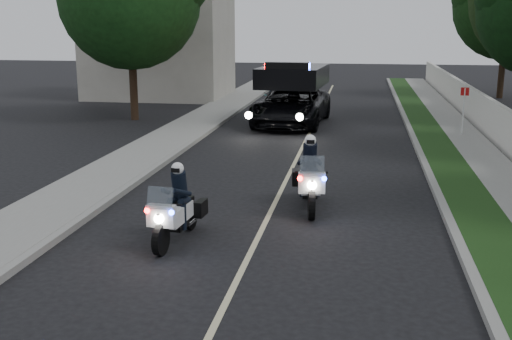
{
  "coord_description": "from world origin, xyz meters",
  "views": [
    {
      "loc": [
        2.03,
        -10.32,
        4.42
      ],
      "look_at": [
        -0.37,
        3.81,
        1.0
      ],
      "focal_mm": 43.39,
      "sensor_mm": 36.0,
      "label": 1
    }
  ],
  "objects": [
    {
      "name": "police_suv",
      "position": [
        -0.98,
        16.86,
        0.0
      ],
      "size": [
        3.26,
        6.36,
        3.01
      ],
      "primitive_type": "imported",
      "rotation": [
        0.0,
        0.0,
        -0.07
      ],
      "color": "black",
      "rests_on": "ground"
    },
    {
      "name": "sign_post",
      "position": [
        6.0,
        14.66,
        0.0
      ],
      "size": [
        0.36,
        0.36,
        2.05
      ],
      "primitive_type": null,
      "rotation": [
        0.0,
        0.0,
        -0.11
      ],
      "color": "#B90F0D",
      "rests_on": "ground"
    },
    {
      "name": "sidewalk_right",
      "position": [
        6.1,
        10.0,
        0.08
      ],
      "size": [
        1.4,
        60.0,
        0.16
      ],
      "primitive_type": "cube",
      "color": "gray",
      "rests_on": "ground"
    },
    {
      "name": "lane_marking",
      "position": [
        0.0,
        10.0,
        0.0
      ],
      "size": [
        0.12,
        50.0,
        0.01
      ],
      "primitive_type": "cube",
      "color": "#BFB78C",
      "rests_on": "ground"
    },
    {
      "name": "tree_left_far",
      "position": [
        -9.77,
        24.76,
        0.0
      ],
      "size": [
        6.94,
        6.94,
        8.73
      ],
      "primitive_type": null,
      "rotation": [
        0.0,
        0.0,
        0.43
      ],
      "color": "black",
      "rests_on": "ground"
    },
    {
      "name": "grass_verge",
      "position": [
        4.8,
        10.0,
        0.08
      ],
      "size": [
        1.2,
        60.0,
        0.16
      ],
      "primitive_type": "cube",
      "color": "#193814",
      "rests_on": "ground"
    },
    {
      "name": "building_far",
      "position": [
        -10.0,
        26.0,
        3.5
      ],
      "size": [
        8.0,
        6.0,
        7.0
      ],
      "primitive_type": "cube",
      "color": "#A8A396",
      "rests_on": "ground"
    },
    {
      "name": "ground",
      "position": [
        0.0,
        0.0,
        0.0
      ],
      "size": [
        120.0,
        120.0,
        0.0
      ],
      "primitive_type": "plane",
      "color": "black",
      "rests_on": "ground"
    },
    {
      "name": "curb_right",
      "position": [
        4.1,
        10.0,
        0.07
      ],
      "size": [
        0.2,
        60.0,
        0.15
      ],
      "primitive_type": "cube",
      "color": "gray",
      "rests_on": "ground"
    },
    {
      "name": "police_moto_left",
      "position": [
        -1.63,
        1.39,
        0.0
      ],
      "size": [
        0.85,
        2.0,
        1.65
      ],
      "primitive_type": null,
      "rotation": [
        0.0,
        0.0,
        -0.09
      ],
      "color": "silver",
      "rests_on": "ground"
    },
    {
      "name": "tree_left_near",
      "position": [
        -8.37,
        17.04,
        0.0
      ],
      "size": [
        7.33,
        7.33,
        10.71
      ],
      "primitive_type": null,
      "rotation": [
        0.0,
        0.0,
        0.15
      ],
      "color": "#153C14",
      "rests_on": "ground"
    },
    {
      "name": "bicycle",
      "position": [
        -2.35,
        20.47,
        0.0
      ],
      "size": [
        0.79,
        1.86,
        0.95
      ],
      "primitive_type": "imported",
      "rotation": [
        0.0,
        0.0,
        -0.09
      ],
      "color": "black",
      "rests_on": "ground"
    },
    {
      "name": "tree_right_e",
      "position": [
        10.28,
        28.88,
        0.0
      ],
      "size": [
        6.47,
        6.47,
        10.44
      ],
      "primitive_type": null,
      "rotation": [
        0.0,
        0.0,
        0.03
      ],
      "color": "#133410",
      "rests_on": "ground"
    },
    {
      "name": "police_moto_right",
      "position": [
        0.89,
        4.22,
        0.0
      ],
      "size": [
        1.02,
        2.2,
        1.8
      ],
      "primitive_type": null,
      "rotation": [
        0.0,
        0.0,
        0.13
      ],
      "color": "silver",
      "rests_on": "ground"
    },
    {
      "name": "cyclist",
      "position": [
        -2.35,
        20.47,
        0.0
      ],
      "size": [
        0.61,
        0.41,
        1.7
      ],
      "primitive_type": "imported",
      "rotation": [
        0.0,
        0.0,
        3.14
      ],
      "color": "black",
      "rests_on": "ground"
    },
    {
      "name": "curb_left",
      "position": [
        -4.1,
        10.0,
        0.07
      ],
      "size": [
        0.2,
        60.0,
        0.15
      ],
      "primitive_type": "cube",
      "color": "gray",
      "rests_on": "ground"
    },
    {
      "name": "sidewalk_left",
      "position": [
        -5.2,
        10.0,
        0.08
      ],
      "size": [
        2.0,
        60.0,
        0.16
      ],
      "primitive_type": "cube",
      "color": "gray",
      "rests_on": "ground"
    }
  ]
}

